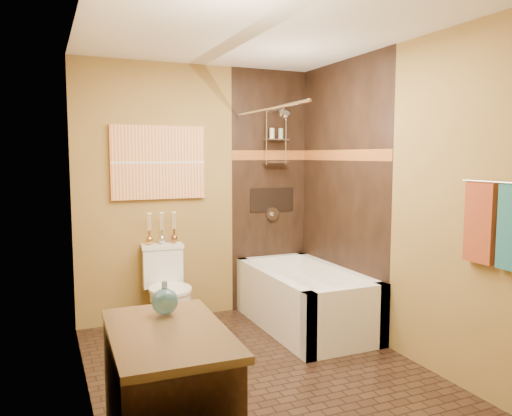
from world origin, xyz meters
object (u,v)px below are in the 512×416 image
sunset_painting (159,162)px  toilet (167,288)px  vanity (168,408)px  bathtub (305,304)px

sunset_painting → toilet: size_ratio=1.16×
sunset_painting → vanity: size_ratio=0.99×
bathtub → sunset_painting: bearing=148.9°
sunset_painting → bathtub: size_ratio=0.60×
sunset_painting → toilet: 1.19m
sunset_painting → vanity: bearing=-101.9°
bathtub → vanity: bearing=-134.6°
toilet → vanity: size_ratio=0.85×
bathtub → vanity: vanity is taller
sunset_painting → toilet: bearing=-90.0°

